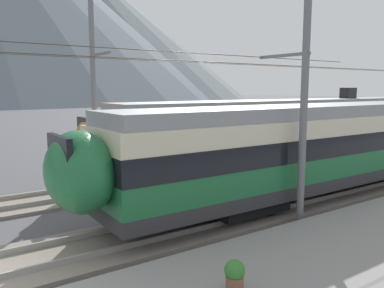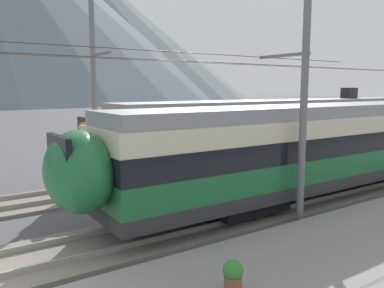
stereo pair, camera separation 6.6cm
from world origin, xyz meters
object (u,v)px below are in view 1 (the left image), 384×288
(train_near_platform, at_px, (367,138))
(catenary_mast_mid, at_px, (300,105))
(train_far_track, at_px, (302,126))
(catenary_mast_far_side, at_px, (95,91))
(potted_plant_platform_edge, at_px, (235,274))

(train_near_platform, xyz_separation_m, catenary_mast_mid, (-6.66, -1.71, 1.73))
(train_far_track, bearing_deg, catenary_mast_far_side, 172.01)
(train_far_track, bearing_deg, catenary_mast_mid, -140.39)
(train_far_track, height_order, potted_plant_platform_edge, train_far_track)
(train_far_track, distance_m, potted_plant_platform_edge, 17.46)
(catenary_mast_mid, bearing_deg, train_far_track, 39.61)
(train_near_platform, relative_size, catenary_mast_far_side, 0.57)
(train_far_track, height_order, catenary_mast_mid, catenary_mast_mid)
(train_far_track, distance_m, catenary_mast_far_side, 12.69)
(train_near_platform, bearing_deg, catenary_mast_mid, -165.57)
(potted_plant_platform_edge, bearing_deg, catenary_mast_far_side, 81.96)
(train_far_track, relative_size, potted_plant_platform_edge, 40.14)
(catenary_mast_mid, bearing_deg, train_near_platform, 14.43)
(catenary_mast_mid, xyz_separation_m, potted_plant_platform_edge, (-5.12, -2.84, -3.18))
(train_far_track, xyz_separation_m, catenary_mast_far_side, (-12.38, 1.74, 2.15))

